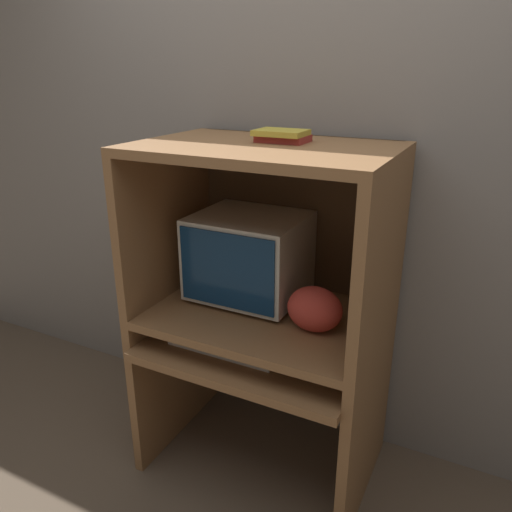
% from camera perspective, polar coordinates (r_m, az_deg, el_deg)
% --- Properties ---
extents(ground_plane, '(12.00, 12.00, 0.00)m').
position_cam_1_polar(ground_plane, '(2.31, -3.20, -26.84)').
color(ground_plane, brown).
extents(wall_back, '(6.00, 0.06, 2.60)m').
position_cam_1_polar(wall_back, '(2.24, 5.38, 10.24)').
color(wall_back, gray).
rests_on(wall_back, ground_plane).
extents(desk_base, '(0.97, 0.70, 0.64)m').
position_cam_1_polar(desk_base, '(2.23, 0.34, -14.86)').
color(desk_base, brown).
rests_on(desk_base, ground_plane).
extents(desk_monitor_shelf, '(0.97, 0.66, 0.12)m').
position_cam_1_polar(desk_monitor_shelf, '(2.09, 0.89, -7.03)').
color(desk_monitor_shelf, brown).
rests_on(desk_monitor_shelf, desk_base).
extents(hutch_upper, '(0.97, 0.66, 0.68)m').
position_cam_1_polar(hutch_upper, '(1.95, 1.43, 5.89)').
color(hutch_upper, brown).
rests_on(hutch_upper, desk_monitor_shelf).
extents(crt_monitor, '(0.46, 0.40, 0.37)m').
position_cam_1_polar(crt_monitor, '(2.13, -0.80, 0.03)').
color(crt_monitor, beige).
rests_on(crt_monitor, desk_monitor_shelf).
extents(keyboard, '(0.46, 0.13, 0.03)m').
position_cam_1_polar(keyboard, '(2.05, -3.62, -10.35)').
color(keyboard, beige).
rests_on(keyboard, desk_base).
extents(mouse, '(0.07, 0.05, 0.03)m').
position_cam_1_polar(mouse, '(1.93, 4.37, -12.29)').
color(mouse, black).
rests_on(mouse, desk_base).
extents(snack_bag, '(0.22, 0.16, 0.18)m').
position_cam_1_polar(snack_bag, '(1.92, 6.72, -6.04)').
color(snack_bag, '#BC382D').
rests_on(snack_bag, desk_monitor_shelf).
extents(book_stack, '(0.19, 0.15, 0.05)m').
position_cam_1_polar(book_stack, '(1.92, 3.01, 13.56)').
color(book_stack, maroon).
rests_on(book_stack, hutch_upper).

